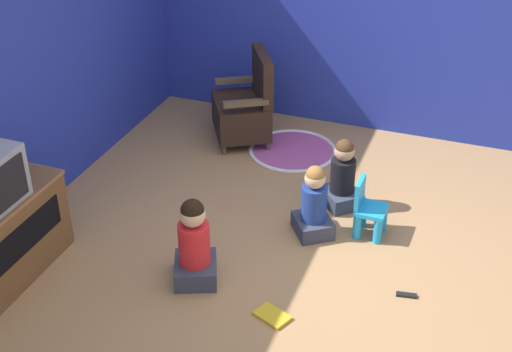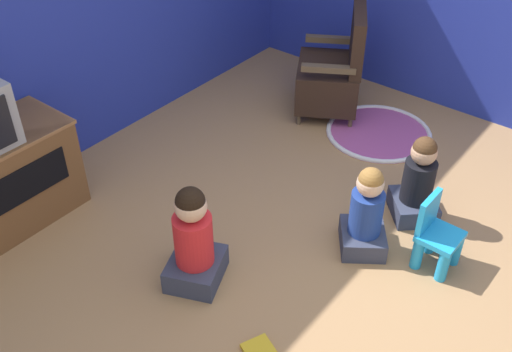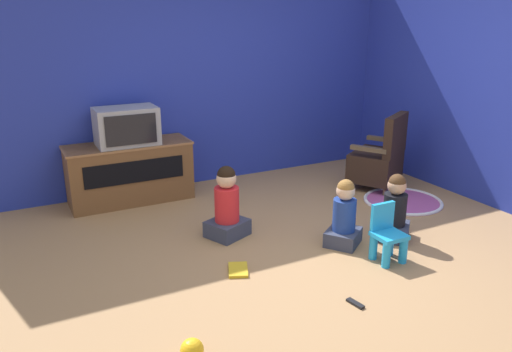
# 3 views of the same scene
# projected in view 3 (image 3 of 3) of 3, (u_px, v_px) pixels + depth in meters

# --- Properties ---
(ground_plane) EXTENTS (30.00, 30.00, 0.00)m
(ground_plane) POSITION_uv_depth(u_px,v_px,m) (316.00, 253.00, 4.46)
(ground_plane) COLOR #9E754C
(wall_back) EXTENTS (5.48, 0.12, 2.77)m
(wall_back) POSITION_uv_depth(u_px,v_px,m) (189.00, 71.00, 5.96)
(wall_back) COLOR #23339E
(wall_back) RESTS_ON ground_plane
(tv_cabinet) EXTENTS (1.37, 0.53, 0.67)m
(tv_cabinet) POSITION_uv_depth(u_px,v_px,m) (130.00, 172.00, 5.61)
(tv_cabinet) COLOR brown
(tv_cabinet) RESTS_ON ground_plane
(television) EXTENTS (0.66, 0.42, 0.41)m
(television) POSITION_uv_depth(u_px,v_px,m) (127.00, 126.00, 5.43)
(television) COLOR #939399
(television) RESTS_ON tv_cabinet
(black_armchair) EXTENTS (0.81, 0.77, 0.92)m
(black_armchair) POSITION_uv_depth(u_px,v_px,m) (379.00, 159.00, 6.04)
(black_armchair) COLOR brown
(black_armchair) RESTS_ON ground_plane
(yellow_kid_chair) EXTENTS (0.26, 0.25, 0.50)m
(yellow_kid_chair) POSITION_uv_depth(u_px,v_px,m) (387.00, 238.00, 4.28)
(yellow_kid_chair) COLOR #1E99DB
(yellow_kid_chair) RESTS_ON ground_plane
(play_mat) EXTENTS (0.88, 0.88, 0.04)m
(play_mat) POSITION_uv_depth(u_px,v_px,m) (403.00, 201.00, 5.67)
(play_mat) COLOR #A54C8C
(play_mat) RESTS_ON ground_plane
(child_watching_left) EXTENTS (0.45, 0.43, 0.70)m
(child_watching_left) POSITION_uv_depth(u_px,v_px,m) (227.00, 206.00, 4.71)
(child_watching_left) COLOR #33384C
(child_watching_left) RESTS_ON ground_plane
(child_watching_center) EXTENTS (0.43, 0.43, 0.64)m
(child_watching_center) POSITION_uv_depth(u_px,v_px,m) (395.00, 211.00, 4.67)
(child_watching_center) COLOR #33384C
(child_watching_center) RESTS_ON ground_plane
(child_watching_right) EXTENTS (0.42, 0.42, 0.63)m
(child_watching_right) POSITION_uv_depth(u_px,v_px,m) (344.00, 217.00, 4.55)
(child_watching_right) COLOR #33384C
(child_watching_right) RESTS_ON ground_plane
(toy_ball) EXTENTS (0.15, 0.15, 0.15)m
(toy_ball) POSITION_uv_depth(u_px,v_px,m) (192.00, 350.00, 3.05)
(toy_ball) COLOR yellow
(toy_ball) RESTS_ON ground_plane
(book) EXTENTS (0.24, 0.29, 0.02)m
(book) POSITION_uv_depth(u_px,v_px,m) (238.00, 270.00, 4.14)
(book) COLOR gold
(book) RESTS_ON ground_plane
(remote_control) EXTENTS (0.07, 0.16, 0.02)m
(remote_control) POSITION_uv_depth(u_px,v_px,m) (355.00, 303.00, 3.66)
(remote_control) COLOR black
(remote_control) RESTS_ON ground_plane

